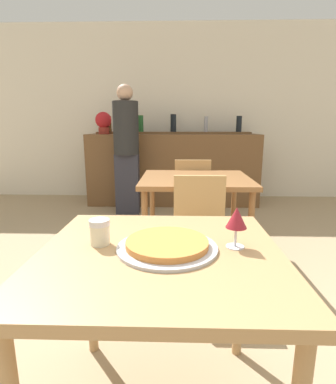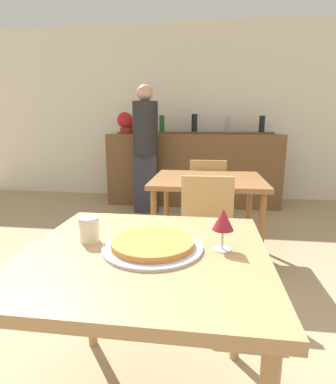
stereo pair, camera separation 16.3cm
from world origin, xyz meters
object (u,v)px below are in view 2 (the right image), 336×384
Objects in this scene: person_standing at (146,145)px; wine_glass at (223,221)px; chair_far_side_front at (206,228)px; pizza_tray at (153,245)px; chair_far_side_back at (207,192)px; potted_plant at (125,122)px; cheese_shaker at (89,229)px.

person_standing reaches higher than wine_glass.
chair_far_side_front is at bearing -67.03° from person_standing.
person_standing is (-0.65, 3.01, 0.17)m from pizza_tray.
wine_glass is at bearing 91.53° from chair_far_side_back.
wine_glass is at bearing -69.14° from potted_plant.
wine_glass reaches higher than chair_far_side_back.
person_standing is at bearing -51.26° from potted_plant.
wine_glass is (0.26, 0.03, 0.10)m from pizza_tray.
pizza_tray is at bearing -73.07° from potted_plant.
potted_plant is (-1.28, 1.35, 0.76)m from chair_far_side_back.
chair_far_side_back is 2.01m from potted_plant.
cheese_shaker is at bearing 77.73° from chair_far_side_back.
potted_plant reaches higher than chair_far_side_back.
person_standing reaches higher than chair_far_side_back.
person_standing is (-0.85, 2.01, 0.44)m from chair_far_side_front.
chair_far_side_back is 2.26× the size of pizza_tray.
chair_far_side_front is at bearing 93.43° from wine_glass.
chair_far_side_back is at bearing 84.71° from pizza_tray.
chair_far_side_front is 2.23m from person_standing.
chair_far_side_back is 5.41× the size of wine_glass.
chair_far_side_back is at bearing 90.00° from chair_far_side_front.
cheese_shaker is (-0.26, 0.04, 0.04)m from pizza_tray.
person_standing is at bearing 112.97° from chair_far_side_front.
person_standing is 5.29× the size of potted_plant.
potted_plant is (-0.43, 0.53, 0.32)m from person_standing.
wine_glass is at bearing -1.26° from cheese_shaker.
chair_far_side_back is at bearing -43.78° from person_standing.
cheese_shaker is 0.53m from wine_glass.
chair_far_side_front and chair_far_side_back have the same top height.
potted_plant is at bearing 110.86° from wine_glass.
person_standing is 10.92× the size of wine_glass.
wine_glass is (0.06, -0.96, 0.37)m from chair_far_side_front.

